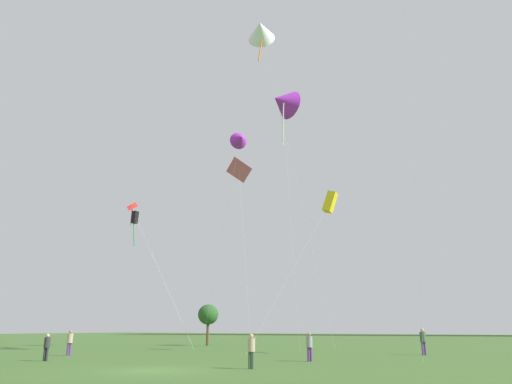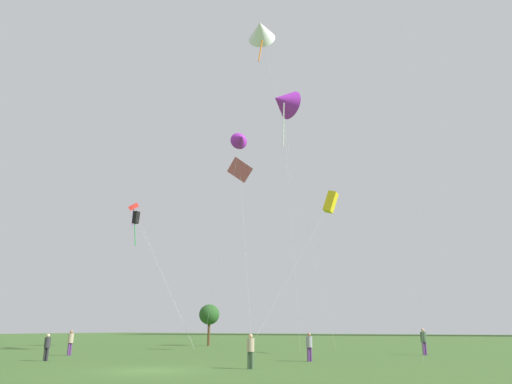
{
  "view_description": "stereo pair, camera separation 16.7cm",
  "coord_description": "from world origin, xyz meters",
  "px_view_note": "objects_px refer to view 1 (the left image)",
  "views": [
    {
      "loc": [
        15.69,
        -17.65,
        1.91
      ],
      "look_at": [
        0.2,
        9.65,
        11.01
      ],
      "focal_mm": 32.94,
      "sensor_mm": 36.0,
      "label": 1
    },
    {
      "loc": [
        15.84,
        -17.57,
        1.91
      ],
      "look_at": [
        0.2,
        9.65,
        11.01
      ],
      "focal_mm": 32.94,
      "sensor_mm": 36.0,
      "label": 2
    }
  ],
  "objects_px": {
    "person_standing_2": "(251,348)",
    "kite_flying_3": "(132,209)",
    "park_tree_0": "(208,315)",
    "person_standing_1": "(70,341)",
    "kite_flying_6": "(330,202)",
    "person_standing_0": "(47,345)",
    "kite_flying_7": "(239,170)",
    "kite_flying_4": "(240,139)",
    "kite_flying_8": "(261,31)",
    "kite_flying_2": "(283,102)",
    "person_standing_3": "(423,340)",
    "kite_flying_0": "(135,219)",
    "person_standing_4": "(309,345)"
  },
  "relations": [
    {
      "from": "person_standing_2",
      "to": "kite_flying_3",
      "type": "height_order",
      "value": "kite_flying_3"
    },
    {
      "from": "person_standing_2",
      "to": "park_tree_0",
      "type": "xyz_separation_m",
      "value": [
        -19.85,
        24.39,
        2.4
      ]
    },
    {
      "from": "person_standing_1",
      "to": "kite_flying_6",
      "type": "xyz_separation_m",
      "value": [
        15.1,
        14.13,
        11.68
      ]
    },
    {
      "from": "person_standing_1",
      "to": "park_tree_0",
      "type": "xyz_separation_m",
      "value": [
        -2.64,
        20.94,
        2.33
      ]
    },
    {
      "from": "person_standing_0",
      "to": "kite_flying_3",
      "type": "height_order",
      "value": "kite_flying_3"
    },
    {
      "from": "person_standing_2",
      "to": "kite_flying_7",
      "type": "bearing_deg",
      "value": -71.55
    },
    {
      "from": "kite_flying_3",
      "to": "kite_flying_4",
      "type": "height_order",
      "value": "kite_flying_4"
    },
    {
      "from": "kite_flying_4",
      "to": "kite_flying_8",
      "type": "bearing_deg",
      "value": -42.92
    },
    {
      "from": "kite_flying_2",
      "to": "person_standing_3",
      "type": "bearing_deg",
      "value": 23.08
    },
    {
      "from": "kite_flying_4",
      "to": "park_tree_0",
      "type": "height_order",
      "value": "kite_flying_4"
    },
    {
      "from": "kite_flying_2",
      "to": "kite_flying_8",
      "type": "relative_size",
      "value": 0.79
    },
    {
      "from": "kite_flying_3",
      "to": "kite_flying_4",
      "type": "relative_size",
      "value": 0.89
    },
    {
      "from": "kite_flying_2",
      "to": "kite_flying_6",
      "type": "bearing_deg",
      "value": 67.43
    },
    {
      "from": "kite_flying_0",
      "to": "park_tree_0",
      "type": "distance_m",
      "value": 13.79
    },
    {
      "from": "person_standing_0",
      "to": "person_standing_2",
      "type": "xyz_separation_m",
      "value": [
        13.52,
        1.26,
        0.04
      ]
    },
    {
      "from": "person_standing_2",
      "to": "kite_flying_3",
      "type": "bearing_deg",
      "value": -51.11
    },
    {
      "from": "person_standing_0",
      "to": "kite_flying_8",
      "type": "height_order",
      "value": "kite_flying_8"
    },
    {
      "from": "person_standing_0",
      "to": "person_standing_3",
      "type": "height_order",
      "value": "person_standing_3"
    },
    {
      "from": "kite_flying_0",
      "to": "kite_flying_4",
      "type": "height_order",
      "value": "kite_flying_4"
    },
    {
      "from": "person_standing_1",
      "to": "kite_flying_4",
      "type": "xyz_separation_m",
      "value": [
        7.45,
        11.1,
        18.23
      ]
    },
    {
      "from": "person_standing_0",
      "to": "person_standing_3",
      "type": "bearing_deg",
      "value": -159.55
    },
    {
      "from": "kite_flying_2",
      "to": "person_standing_4",
      "type": "bearing_deg",
      "value": -54.23
    },
    {
      "from": "person_standing_0",
      "to": "park_tree_0",
      "type": "distance_m",
      "value": 26.54
    },
    {
      "from": "kite_flying_4",
      "to": "kite_flying_6",
      "type": "distance_m",
      "value": 10.52
    },
    {
      "from": "person_standing_3",
      "to": "kite_flying_0",
      "type": "relative_size",
      "value": 0.13
    },
    {
      "from": "person_standing_3",
      "to": "kite_flying_0",
      "type": "bearing_deg",
      "value": 126.76
    },
    {
      "from": "person_standing_4",
      "to": "kite_flying_0",
      "type": "xyz_separation_m",
      "value": [
        -26.12,
        11.54,
        12.97
      ]
    },
    {
      "from": "person_standing_0",
      "to": "kite_flying_4",
      "type": "bearing_deg",
      "value": -126.73
    },
    {
      "from": "kite_flying_4",
      "to": "park_tree_0",
      "type": "xyz_separation_m",
      "value": [
        -10.09,
        9.84,
        -15.9
      ]
    },
    {
      "from": "person_standing_4",
      "to": "park_tree_0",
      "type": "bearing_deg",
      "value": 86.2
    },
    {
      "from": "person_standing_1",
      "to": "kite_flying_2",
      "type": "bearing_deg",
      "value": 126.54
    },
    {
      "from": "person_standing_1",
      "to": "person_standing_3",
      "type": "height_order",
      "value": "person_standing_3"
    },
    {
      "from": "person_standing_0",
      "to": "person_standing_1",
      "type": "bearing_deg",
      "value": -75.29
    },
    {
      "from": "kite_flying_6",
      "to": "person_standing_4",
      "type": "bearing_deg",
      "value": -77.57
    },
    {
      "from": "person_standing_4",
      "to": "kite_flying_2",
      "type": "bearing_deg",
      "value": 73.88
    },
    {
      "from": "kite_flying_2",
      "to": "kite_flying_6",
      "type": "relative_size",
      "value": 1.62
    },
    {
      "from": "person_standing_0",
      "to": "park_tree_0",
      "type": "bearing_deg",
      "value": -99.52
    },
    {
      "from": "person_standing_4",
      "to": "kite_flying_7",
      "type": "relative_size",
      "value": 0.09
    },
    {
      "from": "person_standing_4",
      "to": "kite_flying_3",
      "type": "relative_size",
      "value": 0.09
    },
    {
      "from": "person_standing_3",
      "to": "kite_flying_4",
      "type": "relative_size",
      "value": 0.09
    },
    {
      "from": "person_standing_2",
      "to": "kite_flying_4",
      "type": "height_order",
      "value": "kite_flying_4"
    },
    {
      "from": "person_standing_3",
      "to": "kite_flying_8",
      "type": "relative_size",
      "value": 0.07
    },
    {
      "from": "park_tree_0",
      "to": "person_standing_0",
      "type": "bearing_deg",
      "value": -76.13
    },
    {
      "from": "kite_flying_2",
      "to": "kite_flying_8",
      "type": "height_order",
      "value": "kite_flying_8"
    },
    {
      "from": "kite_flying_2",
      "to": "kite_flying_8",
      "type": "distance_m",
      "value": 6.5
    },
    {
      "from": "kite_flying_4",
      "to": "kite_flying_7",
      "type": "height_order",
      "value": "kite_flying_4"
    },
    {
      "from": "park_tree_0",
      "to": "kite_flying_2",
      "type": "bearing_deg",
      "value": -37.02
    },
    {
      "from": "kite_flying_0",
      "to": "person_standing_4",
      "type": "bearing_deg",
      "value": -23.84
    },
    {
      "from": "person_standing_2",
      "to": "person_standing_4",
      "type": "relative_size",
      "value": 1.0
    },
    {
      "from": "person_standing_1",
      "to": "person_standing_3",
      "type": "bearing_deg",
      "value": 121.93
    }
  ]
}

